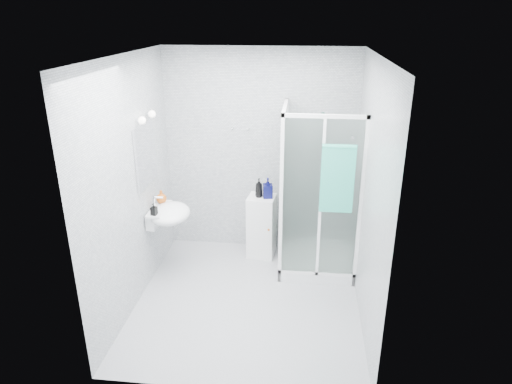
# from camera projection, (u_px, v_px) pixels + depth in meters

# --- Properties ---
(room) EXTENTS (2.40, 2.60, 2.60)m
(room) POSITION_uv_depth(u_px,v_px,m) (247.00, 191.00, 4.56)
(room) COLOR silver
(room) RESTS_ON ground
(shower_enclosure) EXTENTS (0.90, 0.95, 2.00)m
(shower_enclosure) POSITION_uv_depth(u_px,v_px,m) (311.00, 235.00, 5.51)
(shower_enclosure) COLOR white
(shower_enclosure) RESTS_ON ground
(wall_basin) EXTENTS (0.46, 0.56, 0.35)m
(wall_basin) POSITION_uv_depth(u_px,v_px,m) (168.00, 214.00, 5.26)
(wall_basin) COLOR white
(wall_basin) RESTS_ON ground
(mirror) EXTENTS (0.02, 0.60, 0.70)m
(mirror) POSITION_uv_depth(u_px,v_px,m) (146.00, 155.00, 5.02)
(mirror) COLOR white
(mirror) RESTS_ON room
(vanity_lights) EXTENTS (0.10, 0.40, 0.08)m
(vanity_lights) POSITION_uv_depth(u_px,v_px,m) (147.00, 117.00, 4.86)
(vanity_lights) COLOR silver
(vanity_lights) RESTS_ON room
(wall_hooks) EXTENTS (0.23, 0.06, 0.03)m
(wall_hooks) POSITION_uv_depth(u_px,v_px,m) (240.00, 129.00, 5.62)
(wall_hooks) COLOR silver
(wall_hooks) RESTS_ON room
(storage_cabinet) EXTENTS (0.37, 0.38, 0.81)m
(storage_cabinet) POSITION_uv_depth(u_px,v_px,m) (261.00, 226.00, 5.84)
(storage_cabinet) COLOR white
(storage_cabinet) RESTS_ON ground
(hand_towel) EXTENTS (0.35, 0.05, 0.75)m
(hand_towel) POSITION_uv_depth(u_px,v_px,m) (337.00, 177.00, 4.78)
(hand_towel) COLOR #2FB497
(hand_towel) RESTS_ON shower_enclosure
(shampoo_bottle_a) EXTENTS (0.10, 0.10, 0.24)m
(shampoo_bottle_a) POSITION_uv_depth(u_px,v_px,m) (259.00, 188.00, 5.65)
(shampoo_bottle_a) COLOR black
(shampoo_bottle_a) RESTS_ON storage_cabinet
(shampoo_bottle_b) EXTENTS (0.13, 0.14, 0.25)m
(shampoo_bottle_b) POSITION_uv_depth(u_px,v_px,m) (268.00, 188.00, 5.63)
(shampoo_bottle_b) COLOR #0B0D42
(shampoo_bottle_b) RESTS_ON storage_cabinet
(soap_dispenser_orange) EXTENTS (0.16, 0.16, 0.16)m
(soap_dispenser_orange) POSITION_uv_depth(u_px,v_px,m) (161.00, 197.00, 5.36)
(soap_dispenser_orange) COLOR #B75315
(soap_dispenser_orange) RESTS_ON wall_basin
(soap_dispenser_black) EXTENTS (0.08, 0.08, 0.14)m
(soap_dispenser_black) POSITION_uv_depth(u_px,v_px,m) (154.00, 209.00, 5.04)
(soap_dispenser_black) COLOR black
(soap_dispenser_black) RESTS_ON wall_basin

